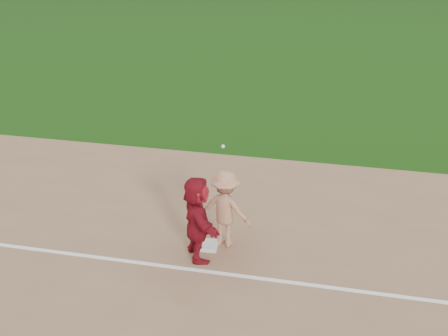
# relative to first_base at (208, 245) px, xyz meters

# --- Properties ---
(ground) EXTENTS (160.00, 160.00, 0.00)m
(ground) POSITION_rel_first_base_xyz_m (0.06, -0.09, -0.07)
(ground) COLOR #163E0C
(ground) RESTS_ON ground
(foul_line) EXTENTS (60.00, 0.10, 0.01)m
(foul_line) POSITION_rel_first_base_xyz_m (0.06, -0.89, -0.04)
(foul_line) COLOR white
(foul_line) RESTS_ON infield_dirt
(first_base) EXTENTS (0.45, 0.45, 0.10)m
(first_base) POSITION_rel_first_base_xyz_m (0.00, 0.00, 0.00)
(first_base) COLOR silver
(first_base) RESTS_ON infield_dirt
(base_runner) EXTENTS (1.30, 1.82, 1.89)m
(base_runner) POSITION_rel_first_base_xyz_m (-0.13, -0.39, 0.90)
(base_runner) COLOR maroon
(base_runner) RESTS_ON infield_dirt
(first_base_play) EXTENTS (1.27, 0.90, 2.46)m
(first_base_play) POSITION_rel_first_base_xyz_m (0.35, 0.22, 0.84)
(first_base_play) COLOR #9B9B9D
(first_base_play) RESTS_ON infield_dirt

